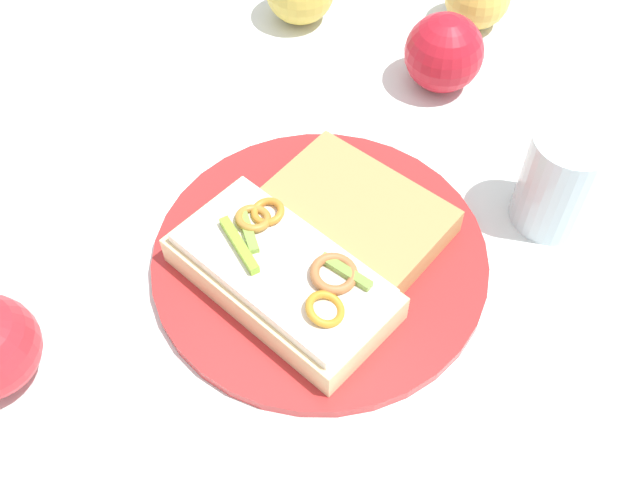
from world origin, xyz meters
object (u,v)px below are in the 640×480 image
object	(u,v)px
apple_3	(440,51)
drinking_glass	(561,180)
plate	(320,258)
sandwich	(282,274)
bread_slice_side	(356,214)

from	to	relation	value
apple_3	drinking_glass	xyz separation A→B (m)	(-0.15, 0.11, 0.01)
plate	apple_3	world-z (taller)	apple_3
plate	sandwich	distance (m)	0.05
plate	drinking_glass	size ratio (longest dim) A/B	2.93
bread_slice_side	sandwich	bearing A→B (deg)	87.29
plate	sandwich	world-z (taller)	sandwich
apple_3	drinking_glass	bearing A→B (deg)	144.08
sandwich	plate	bearing A→B (deg)	-89.60
sandwich	apple_3	xyz separation A→B (m)	(-0.01, -0.29, 0.01)
bread_slice_side	drinking_glass	world-z (taller)	drinking_glass
drinking_glass	apple_3	bearing A→B (deg)	-35.92
sandwich	drinking_glass	bearing A→B (deg)	-117.84
apple_3	drinking_glass	distance (m)	0.19
plate	apple_3	bearing A→B (deg)	-89.16
apple_3	sandwich	bearing A→B (deg)	88.75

